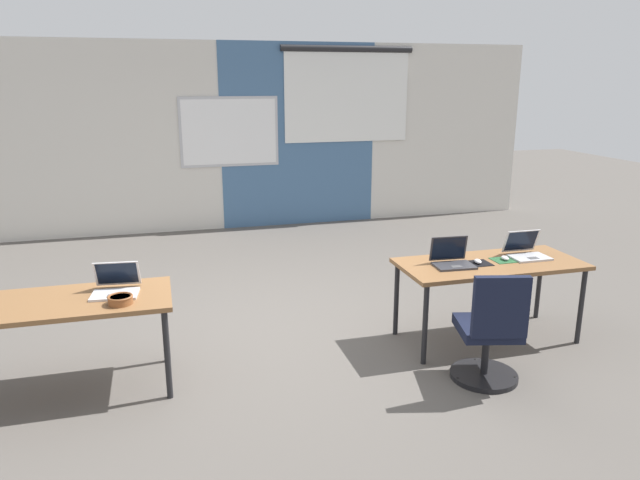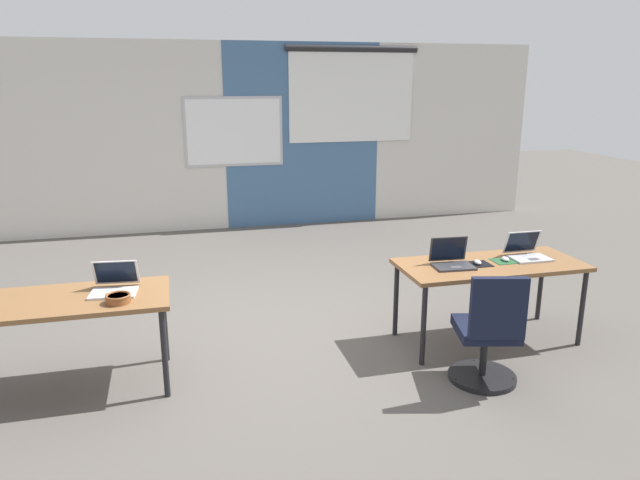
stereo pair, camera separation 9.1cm
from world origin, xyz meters
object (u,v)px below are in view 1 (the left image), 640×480
(laptop_near_right_end, at_px, (527,251))
(snack_bowl, at_px, (120,299))
(desk_near_left, at_px, (57,309))
(desk_near_right, at_px, (490,269))
(mouse_near_right_inner, at_px, (478,261))
(chair_near_right_inner, at_px, (490,337))
(laptop_near_left_inner, at_px, (116,287))
(mouse_near_right_end, at_px, (505,258))
(laptop_near_right_inner, at_px, (452,259))

(laptop_near_right_end, bearing_deg, snack_bowl, -175.37)
(desk_near_left, xyz_separation_m, desk_near_right, (3.50, 0.00, 0.00))
(mouse_near_right_inner, relative_size, chair_near_right_inner, 0.12)
(desk_near_left, relative_size, laptop_near_left_inner, 4.41)
(laptop_near_right_end, bearing_deg, chair_near_right_inner, -135.34)
(laptop_near_left_inner, distance_m, snack_bowl, 0.24)
(desk_near_left, distance_m, mouse_near_right_inner, 3.37)
(mouse_near_right_inner, height_order, mouse_near_right_end, same)
(laptop_near_right_inner, bearing_deg, mouse_near_right_end, 4.36)
(laptop_near_left_inner, xyz_separation_m, snack_bowl, (0.04, -0.24, -0.01))
(laptop_near_left_inner, height_order, mouse_near_right_end, laptop_near_left_inner)
(desk_near_left, height_order, mouse_near_right_end, mouse_near_right_end)
(laptop_near_left_inner, xyz_separation_m, laptop_near_right_end, (3.49, 0.00, 0.00))
(laptop_near_right_inner, bearing_deg, desk_near_left, -175.99)
(laptop_near_right_end, height_order, snack_bowl, laptop_near_right_end)
(mouse_near_right_end, bearing_deg, chair_near_right_inner, -127.32)
(desk_near_right, relative_size, laptop_near_left_inner, 4.41)
(desk_near_left, relative_size, laptop_near_right_inner, 4.61)
(laptop_near_right_inner, xyz_separation_m, laptop_near_right_end, (0.76, 0.05, -0.00))
(desk_near_right, bearing_deg, snack_bowl, -176.54)
(chair_near_right_inner, bearing_deg, desk_near_left, 0.98)
(mouse_near_right_inner, bearing_deg, snack_bowl, -176.59)
(laptop_near_left_inner, bearing_deg, desk_near_right, 5.27)
(mouse_near_right_end, distance_m, snack_bowl, 3.21)
(mouse_near_right_inner, bearing_deg, desk_near_right, 4.58)
(chair_near_right_inner, bearing_deg, mouse_near_right_inner, -97.34)
(chair_near_right_inner, distance_m, laptop_near_right_end, 1.18)
(chair_near_right_inner, distance_m, snack_bowl, 2.73)
(desk_near_left, height_order, laptop_near_left_inner, laptop_near_left_inner)
(desk_near_right, bearing_deg, laptop_near_right_inner, 178.52)
(mouse_near_right_inner, bearing_deg, chair_near_right_inner, -111.31)
(desk_near_right, distance_m, mouse_near_right_inner, 0.15)
(mouse_near_right_end, xyz_separation_m, snack_bowl, (-3.20, -0.20, 0.01))
(desk_near_left, distance_m, laptop_near_right_inner, 3.14)
(desk_near_left, relative_size, laptop_near_right_end, 4.80)
(desk_near_left, relative_size, chair_near_right_inner, 1.74)
(laptop_near_right_inner, bearing_deg, desk_near_right, 2.36)
(chair_near_right_inner, relative_size, snack_bowl, 5.18)
(laptop_near_right_inner, height_order, mouse_near_right_inner, laptop_near_right_inner)
(snack_bowl, bearing_deg, chair_near_right_inner, -11.31)
(mouse_near_right_end, bearing_deg, desk_near_left, -179.78)
(chair_near_right_inner, xyz_separation_m, mouse_near_right_end, (0.56, 0.73, 0.36))
(mouse_near_right_inner, bearing_deg, mouse_near_right_end, 4.99)
(laptop_near_right_inner, bearing_deg, laptop_near_left_inner, -177.14)
(desk_near_left, xyz_separation_m, mouse_near_right_inner, (3.37, -0.01, 0.08))
(mouse_near_right_inner, xyz_separation_m, chair_near_right_inner, (-0.27, -0.70, -0.36))
(desk_near_left, bearing_deg, snack_bowl, -22.36)
(chair_near_right_inner, height_order, laptop_near_right_end, laptop_near_right_end)
(desk_near_left, distance_m, chair_near_right_inner, 3.19)
(mouse_near_right_inner, xyz_separation_m, snack_bowl, (-2.92, -0.17, 0.01))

